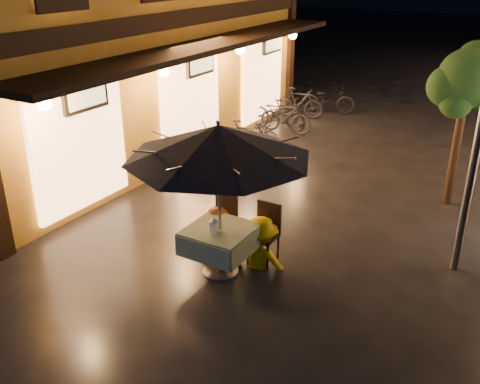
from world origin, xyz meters
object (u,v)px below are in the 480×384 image
Objects in this scene: person_orange at (217,208)px; bicycle_0 at (212,160)px; cafe_table at (220,240)px; table_lantern at (214,224)px; person_yellow at (260,219)px; patio_umbrella at (218,142)px.

person_orange is 1.00× the size of bicycle_0.
person_orange is (-0.38, 0.50, 0.23)m from cafe_table.
person_yellow reaches higher than table_lantern.
patio_umbrella reaches higher than bicycle_0.
bicycle_0 is at bearing -57.53° from person_yellow.
patio_umbrella is 10.97× the size of table_lantern.
person_orange reaches higher than person_yellow.
cafe_table is 1.56m from patio_umbrella.
person_yellow is (0.41, 0.54, 0.22)m from cafe_table.
person_orange is (-0.38, 0.65, -0.10)m from table_lantern.
person_orange is at bearing 127.31° from cafe_table.
cafe_table is at bearing 142.54° from person_orange.
person_yellow is at bearing 52.82° from patio_umbrella.
table_lantern reaches higher than cafe_table.
bicycle_0 is at bearing 124.89° from cafe_table.
person_orange is 3.32m from bicycle_0.
patio_umbrella is 1.51m from person_yellow.
person_yellow is 0.98× the size of bicycle_0.
patio_umbrella is at bearing 90.00° from table_lantern.
table_lantern is 0.15× the size of bicycle_0.
table_lantern is at bearing 47.17° from person_yellow.
person_orange reaches higher than cafe_table.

